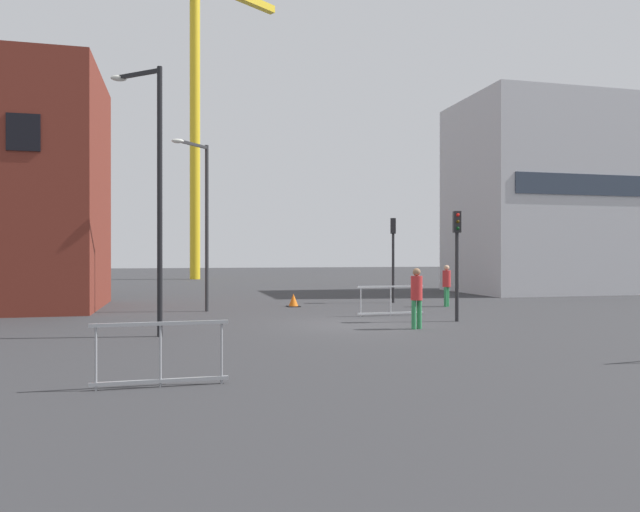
{
  "coord_description": "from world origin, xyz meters",
  "views": [
    {
      "loc": [
        -5.38,
        -17.57,
        2.2
      ],
      "look_at": [
        0.0,
        4.55,
        2.14
      ],
      "focal_mm": 32.99,
      "sensor_mm": 36.0,
      "label": 1
    }
  ],
  "objects": [
    {
      "name": "construction_crane",
      "position": [
        -3.69,
        35.86,
        17.31
      ],
      "size": [
        12.81,
        9.13,
        27.36
      ],
      "color": "yellow",
      "rests_on": "ground"
    },
    {
      "name": "pedestrian_waiting",
      "position": [
        5.64,
        5.17,
        1.02
      ],
      "size": [
        0.34,
        0.34,
        1.75
      ],
      "color": "#2D844C",
      "rests_on": "ground"
    },
    {
      "name": "pedestrian_walking",
      "position": [
        1.47,
        -1.45,
        1.05
      ],
      "size": [
        0.34,
        0.34,
        1.79
      ],
      "color": "#2D844C",
      "rests_on": "ground"
    },
    {
      "name": "traffic_cone_on_verge",
      "position": [
        -0.64,
        6.66,
        0.25
      ],
      "size": [
        0.54,
        0.54,
        0.55
      ],
      "color": "black",
      "rests_on": "ground"
    },
    {
      "name": "traffic_light_corner",
      "position": [
        3.53,
        0.05,
        2.45
      ],
      "size": [
        0.31,
        0.39,
        3.61
      ],
      "color": "#232326",
      "rests_on": "ground"
    },
    {
      "name": "traffic_light_crosswalk",
      "position": [
        4.17,
        7.6,
        2.59
      ],
      "size": [
        0.33,
        0.39,
        3.85
      ],
      "color": "#232326",
      "rests_on": "ground"
    },
    {
      "name": "ground",
      "position": [
        0.0,
        0.0,
        0.0
      ],
      "size": [
        160.0,
        160.0,
        0.0
      ],
      "primitive_type": "plane",
      "color": "#333335"
    },
    {
      "name": "streetlamp_short",
      "position": [
        -4.45,
        5.29,
        3.86
      ],
      "size": [
        1.38,
        1.43,
        6.42
      ],
      "color": "#2D2D30",
      "rests_on": "ground"
    },
    {
      "name": "streetlamp_tall",
      "position": [
        -6.0,
        -1.18,
        4.25
      ],
      "size": [
        1.41,
        1.12,
        7.22
      ],
      "color": "black",
      "rests_on": "ground"
    },
    {
      "name": "safety_barrier_left_run",
      "position": [
        2.05,
        2.26,
        0.56
      ],
      "size": [
        2.53,
        0.17,
        1.08
      ],
      "color": "#B2B5BA",
      "rests_on": "ground"
    },
    {
      "name": "safety_barrier_rear",
      "position": [
        -5.66,
        -7.51,
        0.56
      ],
      "size": [
        2.23,
        0.11,
        1.08
      ],
      "color": "gray",
      "rests_on": "ground"
    },
    {
      "name": "office_block",
      "position": [
        15.54,
        12.74,
        5.55
      ],
      "size": [
        9.93,
        7.23,
        11.09
      ],
      "color": "#B7B7BC",
      "rests_on": "ground"
    }
  ]
}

